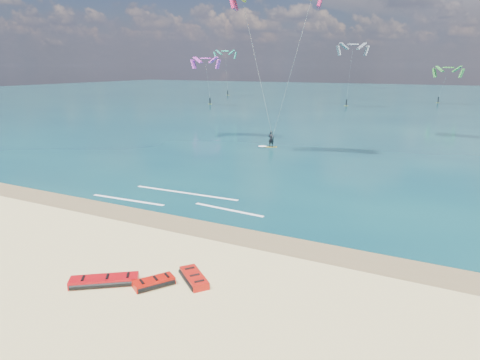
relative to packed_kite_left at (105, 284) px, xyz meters
name	(u,v)px	position (x,y,z in m)	size (l,w,h in m)	color
ground	(320,132)	(-4.34, 44.15, 0.00)	(320.00, 320.00, 0.00)	tan
wet_sand_strip	(137,215)	(-4.34, 7.15, 0.00)	(320.00, 2.40, 0.01)	brown
sea	(391,100)	(-4.34, 108.15, 0.02)	(320.00, 200.00, 0.04)	#0B313E
packed_kite_left	(105,284)	(0.00, 0.00, 0.00)	(2.93, 1.04, 0.38)	#AE090E
packed_kite_mid	(194,281)	(3.13, 1.90, 0.00)	(2.08, 1.00, 0.36)	red
packed_kite_right	(154,286)	(1.89, 0.83, 0.00)	(1.81, 0.97, 0.35)	#B91207
kitesurfer_main	(274,60)	(-4.61, 28.45, 9.21)	(9.68, 7.40, 17.71)	yellow
shoreline_foam	(179,199)	(-3.92, 10.84, 0.05)	(12.24, 3.64, 0.01)	white
distant_kites	(370,81)	(-5.45, 82.66, 5.62)	(91.74, 33.77, 12.86)	gray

